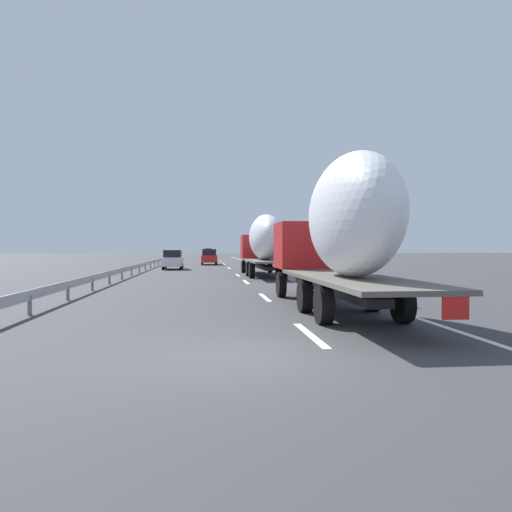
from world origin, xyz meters
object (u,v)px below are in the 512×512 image
at_px(truck_trailing, 340,230).
at_px(car_black_suv, 208,253).
at_px(road_sign, 264,247).
at_px(truck_lead, 264,242).
at_px(car_white_van, 173,260).
at_px(car_red_compact, 209,257).

xyz_separation_m(truck_trailing, car_black_suv, (88.61, 3.52, -1.66)).
height_order(car_black_suv, road_sign, road_sign).
xyz_separation_m(truck_trailing, road_sign, (44.32, -3.10, -0.50)).
bearing_deg(truck_trailing, road_sign, -4.00).
xyz_separation_m(car_black_suv, road_sign, (-44.29, -6.62, 1.16)).
distance_m(truck_lead, car_black_suv, 69.06).
bearing_deg(road_sign, truck_trailing, 176.00).
bearing_deg(truck_lead, road_sign, -7.16).
bearing_deg(car_white_van, road_sign, -38.57).
relative_size(truck_lead, car_black_suv, 3.00).
distance_m(truck_trailing, road_sign, 44.43).
xyz_separation_m(truck_lead, car_white_van, (11.64, 7.29, -1.57)).
bearing_deg(car_white_van, truck_lead, -147.96).
bearing_deg(car_black_suv, car_red_compact, 179.75).
bearing_deg(road_sign, car_white_van, 141.43).
bearing_deg(truck_lead, truck_trailing, -180.00).
bearing_deg(car_black_suv, truck_trailing, -177.72).
xyz_separation_m(car_white_van, car_black_suv, (57.31, -3.77, 0.03)).
height_order(car_black_suv, car_red_compact, car_black_suv).
xyz_separation_m(car_white_van, car_red_compact, (12.20, -3.56, 0.02)).
xyz_separation_m(truck_lead, car_black_suv, (68.95, 3.52, -1.54)).
xyz_separation_m(truck_trailing, car_white_van, (31.30, 7.29, -1.69)).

